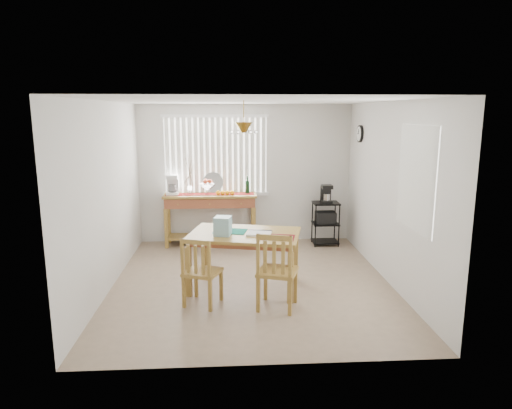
{
  "coord_description": "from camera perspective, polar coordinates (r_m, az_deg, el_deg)",
  "views": [
    {
      "loc": [
        -0.32,
        -6.33,
        2.45
      ],
      "look_at": [
        0.1,
        0.55,
        1.05
      ],
      "focal_mm": 32.0,
      "sensor_mm": 36.0,
      "label": 1
    }
  ],
  "objects": [
    {
      "name": "cart_items",
      "position": [
        8.53,
        8.77,
        1.29
      ],
      "size": [
        0.19,
        0.23,
        0.33
      ],
      "color": "black",
      "rests_on": "wire_cart"
    },
    {
      "name": "chair_left",
      "position": [
        5.91,
        -6.88,
        -8.37
      ],
      "size": [
        0.55,
        0.55,
        0.92
      ],
      "color": "olive",
      "rests_on": "ground"
    },
    {
      "name": "chair_right",
      "position": [
        5.76,
        2.61,
        -8.36
      ],
      "size": [
        0.59,
        0.59,
        1.01
      ],
      "color": "olive",
      "rests_on": "ground"
    },
    {
      "name": "dining_table",
      "position": [
        6.36,
        -1.46,
        -4.38
      ],
      "size": [
        1.68,
        1.27,
        0.8
      ],
      "color": "olive",
      "rests_on": "ground"
    },
    {
      "name": "room_shell",
      "position": [
        6.4,
        -0.58,
        4.67
      ],
      "size": [
        4.2,
        4.7,
        2.7
      ],
      "color": "silver",
      "rests_on": "ground"
    },
    {
      "name": "ground",
      "position": [
        6.8,
        -0.56,
        -9.69
      ],
      "size": [
        4.0,
        4.5,
        0.01
      ],
      "primitive_type": "cube",
      "color": "gray"
    },
    {
      "name": "sideboard",
      "position": [
        8.5,
        -5.66,
        -0.31
      ],
      "size": [
        1.71,
        0.48,
        0.96
      ],
      "color": "olive",
      "rests_on": "ground"
    },
    {
      "name": "sideboard_items",
      "position": [
        8.47,
        -7.59,
        2.25
      ],
      "size": [
        1.62,
        0.41,
        0.74
      ],
      "color": "maroon",
      "rests_on": "sideboard"
    },
    {
      "name": "table_items",
      "position": [
        6.22,
        -3.02,
        -2.96
      ],
      "size": [
        1.14,
        0.78,
        0.26
      ],
      "color": "#147461",
      "rests_on": "dining_table"
    },
    {
      "name": "wire_cart",
      "position": [
        8.62,
        8.68,
        -1.83
      ],
      "size": [
        0.48,
        0.38,
        0.81
      ],
      "color": "black",
      "rests_on": "ground"
    }
  ]
}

